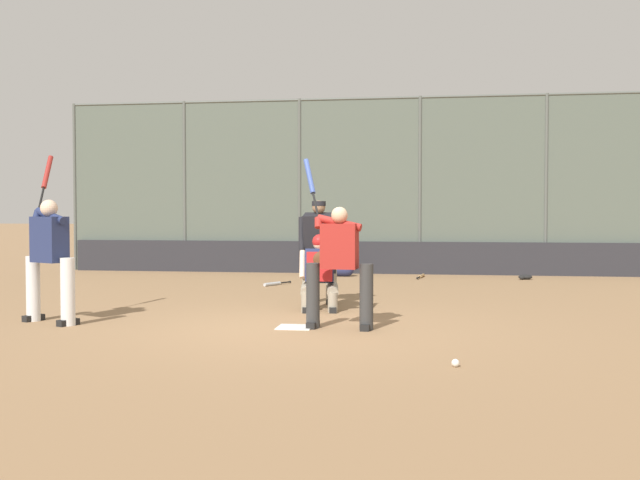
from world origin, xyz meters
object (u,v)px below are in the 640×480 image
batter_on_deck (50,256)px  spare_bat_by_padding (274,284)px  batter_at_plate (339,262)px  umpire_home (319,249)px  catcher_behind_plate (320,271)px  equipment_bag_dugout_side (329,269)px  spare_bat_near_backstop (421,276)px  baseball_loose (455,363)px  fielding_glove_on_dirt (525,277)px

batter_on_deck → spare_bat_by_padding: (-1.83, -5.31, -0.84)m
batter_at_plate → umpire_home: batter_at_plate is taller
catcher_behind_plate → equipment_bag_dugout_side: (0.66, -5.88, -0.42)m
catcher_behind_plate → spare_bat_near_backstop: bearing=-111.4°
baseball_loose → spare_bat_near_backstop: bearing=-87.5°
spare_bat_by_padding → baseball_loose: baseball_loose is taller
spare_bat_by_padding → fielding_glove_on_dirt: (-5.01, -2.02, 0.02)m
spare_bat_near_backstop → fielding_glove_on_dirt: (-2.19, 0.16, 0.02)m
batter_at_plate → catcher_behind_plate: (0.47, -1.61, -0.24)m
spare_bat_near_backstop → equipment_bag_dugout_side: equipment_bag_dugout_side is taller
catcher_behind_plate → equipment_bag_dugout_side: 5.93m
umpire_home → spare_bat_by_padding: size_ratio=2.20×
umpire_home → spare_bat_near_backstop: bearing=-105.0°
catcher_behind_plate → baseball_loose: (-1.81, 3.70, -0.54)m
batter_on_deck → spare_bat_near_backstop: 8.85m
spare_bat_near_backstop → catcher_behind_plate: bearing=174.9°
equipment_bag_dugout_side → fielding_glove_on_dirt: bearing=176.9°
baseball_loose → equipment_bag_dugout_side: (2.47, -9.58, 0.12)m
baseball_loose → batter_on_deck: bearing=-21.7°
fielding_glove_on_dirt → umpire_home: bearing=52.5°
batter_on_deck → baseball_loose: 5.52m
umpire_home → batter_at_plate: bearing=106.0°
umpire_home → baseball_loose: bearing=115.3°
equipment_bag_dugout_side → umpire_home: bearing=95.9°
catcher_behind_plate → fielding_glove_on_dirt: catcher_behind_plate is taller
umpire_home → fielding_glove_on_dirt: bearing=-125.5°
catcher_behind_plate → umpire_home: bearing=-88.8°
batter_at_plate → umpire_home: size_ratio=1.32×
fielding_glove_on_dirt → spare_bat_near_backstop: bearing=-4.1°
equipment_bag_dugout_side → baseball_loose: bearing=104.5°
batter_on_deck → baseball_loose: size_ratio=29.78×
catcher_behind_plate → baseball_loose: catcher_behind_plate is taller
catcher_behind_plate → spare_bat_near_backstop: catcher_behind_plate is taller
batter_on_deck → equipment_bag_dugout_side: size_ratio=1.95×
batter_on_deck → batter_at_plate: bearing=-153.3°
batter_at_plate → spare_bat_near_backstop: (-0.92, -7.42, -0.78)m
fielding_glove_on_dirt → baseball_loose: fielding_glove_on_dirt is taller
batter_on_deck → spare_bat_near_backstop: batter_on_deck is taller
fielding_glove_on_dirt → baseball_loose: 9.51m
batter_on_deck → spare_bat_by_padding: size_ratio=3.01×
batter_at_plate → fielding_glove_on_dirt: batter_at_plate is taller
umpire_home → equipment_bag_dugout_side: bearing=-82.1°
spare_bat_by_padding → baseball_loose: size_ratio=9.90×
batter_on_deck → baseball_loose: batter_on_deck is taller
spare_bat_near_backstop → equipment_bag_dugout_side: (2.05, -0.07, 0.12)m
spare_bat_by_padding → equipment_bag_dugout_side: equipment_bag_dugout_side is taller
umpire_home → equipment_bag_dugout_side: size_ratio=1.43×
fielding_glove_on_dirt → batter_at_plate: bearing=66.8°
spare_bat_near_backstop → fielding_glove_on_dirt: size_ratio=2.88×
equipment_bag_dugout_side → spare_bat_near_backstop: bearing=178.0°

